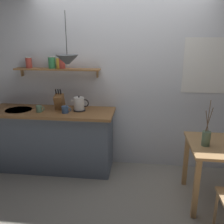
{
  "coord_description": "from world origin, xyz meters",
  "views": [
    {
      "loc": [
        0.28,
        -2.95,
        1.92
      ],
      "look_at": [
        -0.1,
        0.25,
        0.95
      ],
      "focal_mm": 39.35,
      "sensor_mm": 36.0,
      "label": 1
    }
  ],
  "objects_px": {
    "electric_kettle": "(79,104)",
    "coffee_mug_spare": "(65,110)",
    "pendant_lamp": "(67,60)",
    "dining_table": "(223,155)",
    "twig_vase": "(206,138)",
    "knife_block": "(59,102)",
    "coffee_mug_by_sink": "(39,109)"
  },
  "relations": [
    {
      "from": "dining_table",
      "to": "coffee_mug_spare",
      "type": "bearing_deg",
      "value": 167.71
    },
    {
      "from": "twig_vase",
      "to": "coffee_mug_spare",
      "type": "relative_size",
      "value": 3.94
    },
    {
      "from": "knife_block",
      "to": "coffee_mug_spare",
      "type": "xyz_separation_m",
      "value": [
        0.13,
        -0.15,
        -0.07
      ]
    },
    {
      "from": "electric_kettle",
      "to": "knife_block",
      "type": "xyz_separation_m",
      "value": [
        -0.3,
        0.01,
        0.03
      ]
    },
    {
      "from": "dining_table",
      "to": "coffee_mug_by_sink",
      "type": "relative_size",
      "value": 6.7
    },
    {
      "from": "twig_vase",
      "to": "pendant_lamp",
      "type": "height_order",
      "value": "pendant_lamp"
    },
    {
      "from": "electric_kettle",
      "to": "pendant_lamp",
      "type": "height_order",
      "value": "pendant_lamp"
    },
    {
      "from": "coffee_mug_by_sink",
      "to": "pendant_lamp",
      "type": "relative_size",
      "value": 0.18
    },
    {
      "from": "dining_table",
      "to": "twig_vase",
      "type": "height_order",
      "value": "twig_vase"
    },
    {
      "from": "electric_kettle",
      "to": "dining_table",
      "type": "bearing_deg",
      "value": -17.24
    },
    {
      "from": "coffee_mug_by_sink",
      "to": "twig_vase",
      "type": "bearing_deg",
      "value": -12.79
    },
    {
      "from": "twig_vase",
      "to": "coffee_mug_spare",
      "type": "height_order",
      "value": "twig_vase"
    },
    {
      "from": "electric_kettle",
      "to": "coffee_mug_by_sink",
      "type": "xyz_separation_m",
      "value": [
        -0.55,
        -0.13,
        -0.05
      ]
    },
    {
      "from": "coffee_mug_spare",
      "to": "pendant_lamp",
      "type": "distance_m",
      "value": 0.68
    },
    {
      "from": "electric_kettle",
      "to": "coffee_mug_spare",
      "type": "xyz_separation_m",
      "value": [
        -0.17,
        -0.13,
        -0.05
      ]
    },
    {
      "from": "electric_kettle",
      "to": "coffee_mug_spare",
      "type": "height_order",
      "value": "electric_kettle"
    },
    {
      "from": "electric_kettle",
      "to": "pendant_lamp",
      "type": "xyz_separation_m",
      "value": [
        -0.1,
        -0.16,
        0.63
      ]
    },
    {
      "from": "twig_vase",
      "to": "knife_block",
      "type": "height_order",
      "value": "twig_vase"
    },
    {
      "from": "knife_block",
      "to": "pendant_lamp",
      "type": "xyz_separation_m",
      "value": [
        0.2,
        -0.17,
        0.6
      ]
    },
    {
      "from": "dining_table",
      "to": "twig_vase",
      "type": "bearing_deg",
      "value": -168.34
    },
    {
      "from": "coffee_mug_by_sink",
      "to": "dining_table",
      "type": "bearing_deg",
      "value": -10.49
    },
    {
      "from": "coffee_mug_by_sink",
      "to": "coffee_mug_spare",
      "type": "height_order",
      "value": "coffee_mug_spare"
    },
    {
      "from": "twig_vase",
      "to": "knife_block",
      "type": "xyz_separation_m",
      "value": [
        -1.91,
        0.63,
        0.2
      ]
    },
    {
      "from": "dining_table",
      "to": "pendant_lamp",
      "type": "bearing_deg",
      "value": 167.94
    },
    {
      "from": "coffee_mug_spare",
      "to": "pendant_lamp",
      "type": "bearing_deg",
      "value": -18.06
    },
    {
      "from": "electric_kettle",
      "to": "pendant_lamp",
      "type": "relative_size",
      "value": 0.38
    },
    {
      "from": "twig_vase",
      "to": "coffee_mug_by_sink",
      "type": "bearing_deg",
      "value": 167.21
    },
    {
      "from": "electric_kettle",
      "to": "coffee_mug_spare",
      "type": "relative_size",
      "value": 1.88
    },
    {
      "from": "dining_table",
      "to": "electric_kettle",
      "type": "height_order",
      "value": "electric_kettle"
    },
    {
      "from": "twig_vase",
      "to": "coffee_mug_spare",
      "type": "xyz_separation_m",
      "value": [
        -1.78,
        0.49,
        0.13
      ]
    },
    {
      "from": "coffee_mug_by_sink",
      "to": "coffee_mug_spare",
      "type": "distance_m",
      "value": 0.38
    },
    {
      "from": "pendant_lamp",
      "to": "coffee_mug_spare",
      "type": "bearing_deg",
      "value": 161.94
    }
  ]
}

